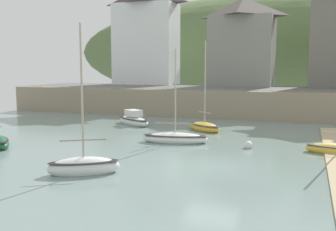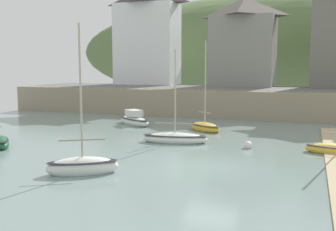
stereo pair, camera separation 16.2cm
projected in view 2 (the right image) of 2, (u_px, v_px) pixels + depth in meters
quay_seawall at (259, 103)px, 34.93m from camera, size 48.00×9.40×2.40m
hillside_backdrop at (303, 52)px, 68.64m from camera, size 80.00×44.00×19.42m
waterfront_building_left at (147, 35)px, 45.77m from camera, size 7.10×4.35×10.96m
waterfront_building_centre at (244, 41)px, 42.28m from camera, size 6.61×6.14×9.08m
sailboat_far_left at (175, 138)px, 24.26m from camera, size 4.10×1.96×5.71m
sailboat_white_hull at (0, 141)px, 23.09m from camera, size 2.80×2.59×6.69m
dinghy_open_wooden at (83, 166)px, 17.33m from camera, size 3.19×2.54×6.56m
sailboat_tall_mast at (205, 127)px, 28.62m from camera, size 3.13×2.88×6.45m
fishing_boat_green at (134, 120)px, 31.45m from camera, size 3.78×3.20×1.34m
mooring_buoy at (248, 146)px, 22.58m from camera, size 0.50×0.50×0.50m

